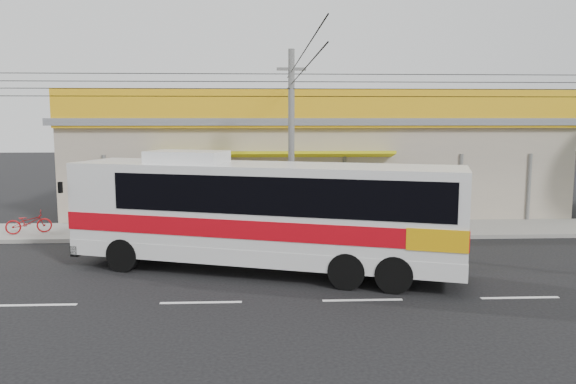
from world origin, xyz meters
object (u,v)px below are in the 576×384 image
(motorbike_dark, at_px, (175,212))
(utility_pole, at_px, (291,84))
(coach_bus, at_px, (269,209))
(motorbike_red, at_px, (29,222))

(motorbike_dark, height_order, utility_pole, utility_pole)
(coach_bus, relative_size, utility_pole, 0.34)
(motorbike_red, xyz_separation_m, motorbike_dark, (5.38, 1.05, 0.17))
(coach_bus, distance_m, utility_pole, 5.57)
(coach_bus, xyz_separation_m, motorbike_dark, (-3.68, 6.33, -1.13))
(utility_pole, bearing_deg, motorbike_dark, 152.60)
(motorbike_red, distance_m, utility_pole, 11.24)
(coach_bus, bearing_deg, motorbike_red, 167.76)
(motorbike_dark, bearing_deg, utility_pole, -88.05)
(motorbike_dark, relative_size, utility_pole, 0.06)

